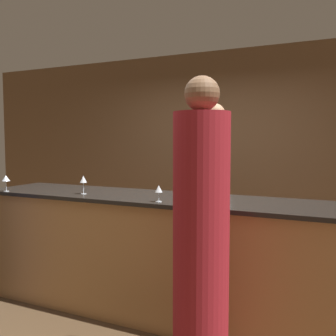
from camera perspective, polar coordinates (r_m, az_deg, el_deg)
name	(u,v)px	position (r m, az deg, el deg)	size (l,w,h in m)	color
ground_plane	(150,311)	(3.73, -2.78, -20.94)	(14.00, 14.00, 0.00)	#4C3823
back_wall	(216,154)	(5.23, 7.31, 2.15)	(8.00, 0.06, 2.80)	brown
bar_counter	(150,254)	(3.54, -2.81, -12.93)	(3.38, 0.77, 1.09)	#B27F4C
bartender	(214,202)	(4.06, 7.02, -5.13)	(0.33, 0.33, 1.98)	#B2B2B7
guest_0	(201,243)	(2.47, 5.05, -11.25)	(0.36, 0.36, 1.99)	maroon
wine_bottle_0	(208,187)	(3.16, 6.09, -2.87)	(0.07, 0.07, 0.29)	black
wine_glass_0	(159,190)	(3.05, -1.43, -3.30)	(0.06, 0.06, 0.14)	silver
wine_glass_1	(83,180)	(3.58, -12.78, -1.79)	(0.07, 0.07, 0.17)	silver
wine_glass_2	(6,179)	(4.00, -23.47, -1.51)	(0.08, 0.08, 0.16)	silver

